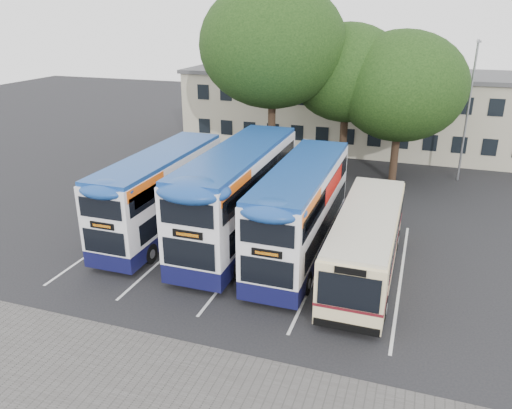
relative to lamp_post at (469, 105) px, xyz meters
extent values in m
plane|color=black|center=(-6.00, -19.97, -5.08)|extent=(120.00, 120.00, 0.00)
cube|color=silver|center=(-16.75, -14.97, -5.08)|extent=(0.12, 11.00, 0.01)
cube|color=silver|center=(-13.25, -14.97, -5.08)|extent=(0.12, 11.00, 0.01)
cube|color=silver|center=(-9.75, -14.97, -5.08)|extent=(0.12, 11.00, 0.01)
cube|color=silver|center=(-6.25, -14.97, -5.08)|extent=(0.12, 11.00, 0.01)
cube|color=silver|center=(-2.75, -14.97, -5.08)|extent=(0.12, 11.00, 0.01)
cube|color=#B1AA8F|center=(-6.00, 7.03, -2.08)|extent=(32.00, 8.00, 6.00)
cube|color=#4C4C4F|center=(-6.00, 7.03, 0.97)|extent=(32.40, 8.40, 0.30)
cube|color=black|center=(-6.00, 3.01, -3.38)|extent=(30.00, 0.06, 1.20)
cube|color=black|center=(-6.00, 3.01, -0.58)|extent=(30.00, 0.06, 1.20)
cylinder|color=gray|center=(0.00, 0.03, -0.58)|extent=(0.14, 0.14, 9.00)
cube|color=gray|center=(0.00, 0.03, 3.92)|extent=(0.12, 0.80, 0.12)
cube|color=gray|center=(0.00, -0.37, 3.87)|extent=(0.25, 0.50, 0.12)
cylinder|color=black|center=(-12.11, -3.53, -1.88)|extent=(0.50, 0.50, 6.40)
ellipsoid|color=black|center=(-12.11, -3.53, 3.62)|extent=(9.22, 9.22, 7.84)
cylinder|color=black|center=(-7.71, -1.08, -2.55)|extent=(0.50, 0.50, 5.07)
ellipsoid|color=black|center=(-7.71, -1.08, 1.81)|extent=(7.48, 7.48, 6.36)
cylinder|color=black|center=(-4.19, -1.47, -2.79)|extent=(0.50, 0.50, 4.59)
ellipsoid|color=black|center=(-4.19, -1.47, 1.16)|extent=(8.15, 8.15, 6.93)
cube|color=#10113D|center=(-14.66, -14.00, -4.43)|extent=(2.35, 9.88, 0.75)
cube|color=white|center=(-14.66, -14.00, -2.59)|extent=(2.35, 9.88, 2.92)
cube|color=navy|center=(-14.66, -14.00, -1.08)|extent=(2.31, 9.68, 0.28)
cube|color=black|center=(-14.66, -13.71, -3.39)|extent=(2.39, 8.75, 0.94)
cube|color=black|center=(-14.66, -14.00, -1.93)|extent=(2.39, 9.32, 0.85)
cube|color=orange|center=(-13.47, -17.24, -1.41)|extent=(0.02, 3.01, 0.52)
cube|color=black|center=(-14.66, -18.97, -2.68)|extent=(1.13, 0.06, 0.28)
cylinder|color=black|center=(-15.72, -11.13, -4.61)|extent=(0.28, 0.94, 0.94)
cylinder|color=black|center=(-13.59, -11.13, -4.61)|extent=(0.28, 0.94, 0.94)
cylinder|color=black|center=(-15.72, -17.24, -4.61)|extent=(0.28, 0.94, 0.94)
cylinder|color=black|center=(-13.59, -17.24, -4.61)|extent=(0.28, 0.94, 0.94)
cube|color=#10113D|center=(-10.65, -13.62, -4.35)|extent=(2.63, 11.03, 0.84)
cube|color=white|center=(-10.65, -13.62, -2.30)|extent=(2.63, 11.03, 3.26)
cube|color=navy|center=(-10.65, -13.62, -0.62)|extent=(2.57, 10.81, 0.32)
cube|color=black|center=(-10.65, -13.30, -3.19)|extent=(2.67, 9.77, 1.05)
cube|color=black|center=(-10.65, -13.62, -1.56)|extent=(2.67, 10.40, 0.95)
cube|color=orange|center=(-9.32, -17.24, -0.99)|extent=(0.02, 3.36, 0.58)
cube|color=black|center=(-10.65, -19.17, -2.40)|extent=(1.26, 0.06, 0.32)
cylinder|color=black|center=(-11.83, -10.41, -4.56)|extent=(0.32, 1.05, 1.05)
cylinder|color=black|center=(-9.46, -10.41, -4.56)|extent=(0.32, 1.05, 1.05)
cylinder|color=black|center=(-11.83, -17.24, -4.56)|extent=(0.32, 1.05, 1.05)
cylinder|color=black|center=(-9.46, -17.24, -4.56)|extent=(0.32, 1.05, 1.05)
cube|color=#10113D|center=(-7.42, -14.20, -4.41)|extent=(2.43, 10.19, 0.78)
cube|color=white|center=(-7.42, -14.20, -2.51)|extent=(2.43, 10.19, 3.01)
cube|color=navy|center=(-7.42, -14.20, -0.96)|extent=(2.38, 9.98, 0.29)
cube|color=black|center=(-7.42, -13.90, -3.34)|extent=(2.47, 9.02, 0.97)
cube|color=black|center=(-7.42, -14.20, -1.83)|extent=(2.47, 9.60, 0.87)
cube|color=orange|center=(-6.19, -17.54, -1.30)|extent=(0.02, 3.10, 0.53)
cube|color=black|center=(-7.42, -19.32, -2.61)|extent=(1.16, 0.06, 0.29)
cylinder|color=black|center=(-8.51, -11.24, -4.60)|extent=(0.29, 0.97, 0.97)
cylinder|color=black|center=(-6.32, -11.24, -4.60)|extent=(0.29, 0.97, 0.97)
cylinder|color=black|center=(-8.51, -17.54, -4.60)|extent=(0.29, 0.97, 0.97)
cylinder|color=black|center=(-6.32, -17.54, -4.60)|extent=(0.29, 0.97, 0.97)
cube|color=#B0110B|center=(-6.18, -12.98, -1.83)|extent=(0.02, 3.88, 0.82)
cube|color=#F9E2A6|center=(-4.32, -15.13, -3.57)|extent=(2.40, 9.62, 2.45)
cube|color=beige|center=(-4.32, -15.13, -2.30)|extent=(2.31, 9.23, 0.19)
cube|color=black|center=(-4.32, -14.65, -3.16)|extent=(2.44, 7.69, 0.87)
cube|color=maroon|center=(-4.32, -15.13, -3.98)|extent=(2.43, 9.64, 0.12)
cube|color=black|center=(-4.32, -19.96, -3.26)|extent=(2.12, 0.06, 1.25)
cylinder|color=black|center=(-5.40, -18.40, -4.60)|extent=(0.29, 0.96, 0.96)
cylinder|color=black|center=(-3.23, -18.40, -4.60)|extent=(0.29, 0.96, 0.96)
cylinder|color=black|center=(-5.40, -12.24, -4.60)|extent=(0.29, 0.96, 0.96)
cylinder|color=black|center=(-3.23, -12.24, -4.60)|extent=(0.29, 0.96, 0.96)
camera|label=1|loc=(-2.57, -34.74, 5.55)|focal=35.00mm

